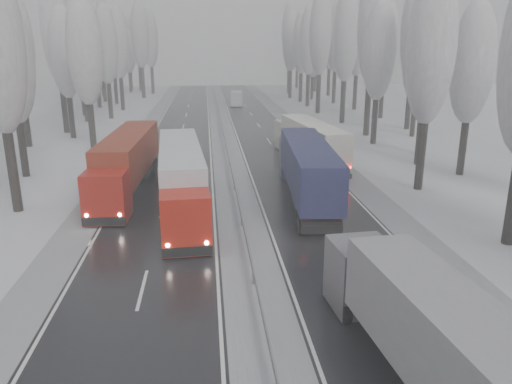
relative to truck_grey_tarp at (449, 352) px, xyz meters
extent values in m
cube|color=black|center=(0.34, 27.34, -2.30)|extent=(7.50, 200.00, 0.03)
cube|color=black|center=(-10.16, 27.34, -2.30)|extent=(7.50, 200.00, 0.03)
cube|color=#A7A9AF|center=(-4.91, 27.34, -2.30)|extent=(3.00, 200.00, 0.04)
cube|color=#A7A9AF|center=(5.29, 27.34, -2.30)|extent=(2.40, 200.00, 0.04)
cube|color=#A7A9AF|center=(-15.11, 27.34, -2.30)|extent=(2.40, 200.00, 0.04)
cube|color=slate|center=(-4.91, 27.34, -1.72)|extent=(0.06, 200.00, 0.32)
cube|color=slate|center=(-4.91, 25.34, -2.02)|extent=(0.12, 0.12, 0.60)
cube|color=slate|center=(-4.91, 57.34, -2.02)|extent=(0.12, 0.12, 0.60)
cylinder|color=black|center=(9.59, 24.37, 0.49)|extent=(0.68, 0.68, 5.62)
ellipsoid|color=gray|center=(9.59, 24.37, 8.52)|extent=(3.60, 3.60, 11.48)
cylinder|color=black|center=(15.11, 28.37, 0.15)|extent=(0.64, 0.64, 4.94)
ellipsoid|color=gray|center=(15.11, 28.37, 7.21)|extent=(3.60, 3.60, 10.09)
cylinder|color=black|center=(12.98, 32.51, 0.34)|extent=(0.66, 0.66, 5.32)
ellipsoid|color=gray|center=(12.98, 32.51, 7.95)|extent=(3.60, 3.60, 10.88)
cylinder|color=black|center=(15.21, 36.51, 0.84)|extent=(0.72, 0.72, 6.31)
ellipsoid|color=gray|center=(15.21, 36.51, 9.85)|extent=(3.60, 3.60, 12.90)
cylinder|color=black|center=(12.11, 42.94, 0.37)|extent=(0.67, 0.67, 5.38)
ellipsoid|color=gray|center=(12.11, 42.94, 8.05)|extent=(3.60, 3.60, 10.98)
cylinder|color=black|center=(18.39, 46.94, -0.02)|extent=(0.62, 0.62, 4.59)
ellipsoid|color=gray|center=(18.39, 46.94, 6.54)|extent=(3.60, 3.60, 9.39)
cylinder|color=black|center=(12.98, 48.36, 1.15)|extent=(0.76, 0.76, 6.95)
ellipsoid|color=gray|center=(12.98, 48.36, 11.08)|extent=(3.60, 3.60, 14.19)
cylinder|color=black|center=(19.90, 52.36, 0.98)|extent=(0.74, 0.74, 6.59)
ellipsoid|color=gray|center=(19.90, 52.36, 10.39)|extent=(3.60, 3.60, 13.46)
cylinder|color=black|center=(12.65, 58.61, 0.86)|extent=(0.72, 0.72, 6.37)
ellipsoid|color=gray|center=(12.65, 58.61, 9.96)|extent=(3.60, 3.60, 13.01)
cylinder|color=black|center=(19.80, 62.61, 0.67)|extent=(0.70, 0.70, 5.97)
ellipsoid|color=gray|center=(19.80, 62.61, 9.20)|extent=(3.60, 3.60, 12.20)
cylinder|color=black|center=(11.43, 69.29, 1.01)|extent=(0.74, 0.74, 6.65)
ellipsoid|color=gray|center=(11.43, 69.29, 10.51)|extent=(3.60, 3.60, 13.59)
cylinder|color=black|center=(18.80, 73.29, 0.75)|extent=(0.71, 0.71, 6.14)
ellipsoid|color=gray|center=(18.80, 73.29, 9.52)|extent=(3.60, 3.60, 12.54)
cylinder|color=black|center=(11.65, 79.04, 0.71)|extent=(0.71, 0.71, 6.05)
ellipsoid|color=gray|center=(11.65, 79.04, 9.36)|extent=(3.60, 3.60, 12.37)
cylinder|color=black|center=(17.56, 83.04, 0.83)|extent=(0.72, 0.72, 6.30)
ellipsoid|color=gray|center=(17.56, 83.04, 9.83)|extent=(3.60, 3.60, 12.87)
cylinder|color=black|center=(11.72, 86.55, 0.62)|extent=(0.70, 0.70, 5.88)
ellipsoid|color=gray|center=(11.72, 86.55, 9.01)|extent=(3.60, 3.60, 12.00)
cylinder|color=black|center=(14.85, 90.55, 0.11)|extent=(0.64, 0.64, 4.86)
ellipsoid|color=gray|center=(14.85, 90.55, 7.05)|extent=(3.60, 3.60, 9.92)
cylinder|color=black|center=(10.82, 93.66, 0.67)|extent=(0.70, 0.70, 5.98)
ellipsoid|color=gray|center=(10.82, 93.66, 9.21)|extent=(3.60, 3.60, 12.21)
cylinder|color=black|center=(20.03, 97.66, 0.77)|extent=(0.71, 0.71, 6.19)
ellipsoid|color=gray|center=(20.03, 97.66, 9.61)|extent=(3.60, 3.60, 12.64)
cylinder|color=black|center=(12.12, 103.50, 1.11)|extent=(0.75, 0.75, 6.86)
ellipsoid|color=gray|center=(12.12, 103.50, 10.91)|extent=(3.60, 3.60, 14.01)
cylinder|color=black|center=(19.11, 107.50, 0.45)|extent=(0.68, 0.68, 5.55)
ellipsoid|color=gray|center=(19.11, 107.50, 8.38)|extent=(3.60, 3.60, 11.33)
cylinder|color=black|center=(13.82, 114.07, 0.73)|extent=(0.71, 0.71, 6.09)
ellipsoid|color=gray|center=(13.82, 114.07, 9.43)|extent=(3.60, 3.60, 12.45)
cylinder|color=black|center=(16.64, 118.07, 0.42)|extent=(0.67, 0.67, 5.49)
ellipsoid|color=gray|center=(16.64, 118.07, 8.26)|extent=(3.60, 3.60, 11.21)
cylinder|color=black|center=(-20.04, 21.91, 0.60)|extent=(0.69, 0.69, 5.83)
cylinder|color=black|center=(-22.66, 31.54, 0.20)|extent=(0.65, 0.65, 5.03)
ellipsoid|color=gray|center=(-22.66, 31.54, 7.38)|extent=(3.60, 3.60, 10.28)
cylinder|color=black|center=(-18.86, 41.07, 0.40)|extent=(0.67, 0.67, 5.44)
ellipsoid|color=gray|center=(-18.86, 41.07, 8.17)|extent=(3.60, 3.60, 11.11)
cylinder|color=black|center=(-26.76, 45.07, 0.54)|extent=(0.69, 0.69, 5.72)
ellipsoid|color=gray|center=(-26.76, 45.07, 8.72)|extent=(3.60, 3.60, 11.69)
cylinder|color=black|center=(-23.17, 50.06, 0.29)|extent=(0.66, 0.66, 5.23)
ellipsoid|color=gray|center=(-23.17, 50.06, 7.76)|extent=(3.60, 3.60, 10.68)
cylinder|color=black|center=(-24.97, 54.06, 0.98)|extent=(0.74, 0.74, 6.60)
ellipsoid|color=gray|center=(-24.97, 54.06, 10.42)|extent=(3.60, 3.60, 13.49)
cylinder|color=black|center=(-23.07, 59.69, 0.26)|extent=(0.65, 0.65, 5.16)
ellipsoid|color=gray|center=(-23.07, 59.69, 7.63)|extent=(3.60, 3.60, 10.54)
cylinder|color=black|center=(-24.46, 63.69, 0.58)|extent=(0.69, 0.69, 5.79)
ellipsoid|color=gray|center=(-24.46, 63.69, 8.86)|extent=(3.60, 3.60, 11.84)
cylinder|color=black|center=(-21.49, 66.45, 0.50)|extent=(0.68, 0.68, 5.64)
ellipsoid|color=gray|center=(-21.49, 66.45, 8.57)|extent=(3.60, 3.60, 11.53)
cylinder|color=black|center=(-26.33, 70.45, 0.96)|extent=(0.73, 0.73, 6.56)
ellipsoid|color=gray|center=(-26.33, 70.45, 10.33)|extent=(3.60, 3.60, 13.40)
cylinder|color=black|center=(-21.24, 76.53, 0.58)|extent=(0.69, 0.69, 5.79)
ellipsoid|color=gray|center=(-21.24, 76.53, 8.85)|extent=(3.60, 3.60, 11.84)
cylinder|color=black|center=(-26.00, 80.53, 1.00)|extent=(0.74, 0.74, 6.65)
ellipsoid|color=gray|center=(-26.00, 80.53, 10.50)|extent=(3.60, 3.60, 13.58)
cylinder|color=black|center=(-23.84, 85.88, 0.24)|extent=(0.65, 0.65, 5.12)
ellipsoid|color=gray|center=(-23.84, 85.88, 7.56)|extent=(3.60, 3.60, 10.46)
cylinder|color=black|center=(-26.73, 89.88, 0.60)|extent=(0.69, 0.69, 5.84)
ellipsoid|color=gray|center=(-26.73, 89.88, 8.94)|extent=(3.60, 3.60, 11.92)
cylinder|color=black|center=(-19.99, 96.67, 1.02)|extent=(0.74, 0.74, 6.67)
ellipsoid|color=gray|center=(-19.99, 96.67, 10.55)|extent=(3.60, 3.60, 13.63)
cylinder|color=black|center=(-29.11, 100.67, 0.83)|extent=(0.72, 0.72, 6.31)
ellipsoid|color=gray|center=(-29.11, 100.67, 9.84)|extent=(3.60, 3.60, 12.88)
cylinder|color=black|center=(-18.96, 106.06, 0.82)|extent=(0.72, 0.72, 6.29)
ellipsoid|color=gray|center=(-18.96, 106.06, 9.81)|extent=(3.60, 3.60, 12.84)
cylinder|color=black|center=(-24.58, 110.06, 0.11)|extent=(0.64, 0.64, 4.86)
ellipsoid|color=gray|center=(-24.58, 110.06, 7.04)|extent=(3.60, 3.60, 9.92)
cylinder|color=black|center=(-22.47, 112.65, 0.99)|extent=(0.74, 0.74, 6.63)
ellipsoid|color=gray|center=(-22.47, 112.65, 10.46)|extent=(3.60, 3.60, 13.54)
cylinder|color=black|center=(-25.24, 116.65, 0.57)|extent=(0.69, 0.69, 5.79)
ellipsoid|color=gray|center=(-25.24, 116.65, 8.84)|extent=(3.60, 3.60, 11.82)
cube|color=#4F4E53|center=(-0.59, 6.46, -0.72)|extent=(2.64, 2.73, 2.91)
cube|color=black|center=(-0.70, 7.67, -0.04)|extent=(2.23, 0.30, 0.97)
cube|color=black|center=(-0.71, 7.77, -1.88)|extent=(2.43, 0.37, 0.48)
cube|color=slate|center=(0.10, -1.07, 0.30)|extent=(3.61, 12.77, 2.71)
cylinder|color=black|center=(-1.53, 5.60, -1.82)|extent=(0.43, 1.03, 1.01)
cylinder|color=black|center=(0.49, 5.78, -1.82)|extent=(0.43, 1.03, 1.01)
sphere|color=white|center=(-1.63, 7.71, -1.50)|extent=(0.21, 0.21, 0.21)
sphere|color=white|center=(0.20, 7.88, -1.50)|extent=(0.21, 0.21, 0.21)
cube|color=#1D274A|center=(0.63, 29.52, -0.55)|extent=(2.87, 2.97, 3.22)
cube|color=black|center=(0.73, 30.86, 0.20)|extent=(2.47, 0.28, 1.07)
cube|color=black|center=(0.73, 30.97, -1.84)|extent=(2.69, 0.35, 0.54)
cube|color=black|center=(0.06, 21.18, 0.58)|extent=(3.69, 14.09, 3.00)
cube|color=black|center=(-0.43, 14.17, -1.73)|extent=(2.47, 0.30, 0.48)
cube|color=black|center=(-0.21, 17.33, -1.52)|extent=(2.76, 6.05, 0.48)
cube|color=black|center=(-0.39, 14.76, -1.94)|extent=(2.46, 0.23, 0.64)
cylinder|color=black|center=(-0.55, 28.74, -1.76)|extent=(0.45, 1.14, 1.12)
cylinder|color=black|center=(1.70, 28.59, -1.76)|extent=(0.45, 1.14, 1.12)
cylinder|color=black|center=(-1.36, 16.98, -1.76)|extent=(0.45, 1.14, 1.12)
cylinder|color=black|center=(0.88, 16.82, -1.76)|extent=(0.45, 1.14, 1.12)
cylinder|color=black|center=(-1.46, 15.59, -1.76)|extent=(0.45, 1.14, 1.12)
cylinder|color=black|center=(0.79, 15.43, -1.76)|extent=(0.45, 1.14, 1.12)
sphere|color=#FF0C05|center=(-1.45, 14.17, -0.87)|extent=(0.21, 0.21, 0.21)
sphere|color=#FF0C05|center=(0.58, 14.03, -0.87)|extent=(0.21, 0.21, 0.21)
sphere|color=white|center=(-0.28, 31.07, -1.41)|extent=(0.24, 0.24, 0.24)
sphere|color=white|center=(1.75, 30.93, -1.41)|extent=(0.24, 0.24, 0.24)
cube|color=#B7B3A2|center=(1.87, 40.64, -0.71)|extent=(2.76, 2.85, 2.93)
cube|color=black|center=(1.70, 41.85, -0.02)|extent=(2.24, 0.40, 0.98)
cube|color=black|center=(1.69, 41.95, -1.88)|extent=(2.44, 0.47, 0.49)
cube|color=beige|center=(2.89, 33.09, 0.32)|extent=(4.17, 12.93, 2.74)
cube|color=black|center=(3.74, 26.74, -1.78)|extent=(2.24, 0.42, 0.44)
cube|color=black|center=(3.36, 29.60, -1.59)|extent=(2.85, 5.62, 0.44)
cube|color=black|center=(3.67, 27.27, -1.98)|extent=(2.24, 0.36, 0.59)
cylinder|color=black|center=(0.95, 39.73, -1.81)|extent=(0.48, 1.05, 1.02)
cylinder|color=black|center=(2.99, 40.01, -1.81)|extent=(0.48, 1.05, 1.02)
cylinder|color=black|center=(2.39, 29.07, -1.81)|extent=(0.48, 1.05, 1.02)
cylinder|color=black|center=(4.43, 29.35, -1.81)|extent=(0.48, 1.05, 1.02)
cylinder|color=black|center=(2.56, 27.81, -1.81)|extent=(0.48, 1.05, 1.02)
cylinder|color=black|center=(4.60, 28.09, -1.81)|extent=(0.48, 1.05, 1.02)
sphere|color=#FF0C05|center=(2.83, 26.55, -1.00)|extent=(0.20, 0.20, 0.20)
sphere|color=#FF0C05|center=(4.67, 26.80, -1.00)|extent=(0.20, 0.20, 0.20)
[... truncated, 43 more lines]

